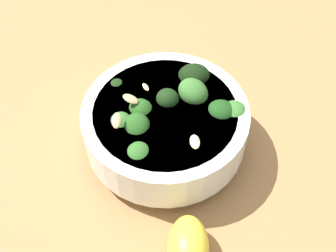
{
  "coord_description": "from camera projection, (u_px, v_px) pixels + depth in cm",
  "views": [
    {
      "loc": [
        -5.12,
        30.81,
        43.74
      ],
      "look_at": [
        -0.32,
        0.07,
        4.0
      ],
      "focal_mm": 47.88,
      "sensor_mm": 36.0,
      "label": 1
    }
  ],
  "objects": [
    {
      "name": "ground_plane",
      "position": [
        166.0,
        157.0,
        0.56
      ],
      "size": [
        68.49,
        68.49,
        4.95
      ],
      "primitive_type": "cube",
      "color": "#996D42"
    },
    {
      "name": "bowl_of_broccoli",
      "position": [
        169.0,
        123.0,
        0.5
      ],
      "size": [
        18.46,
        18.46,
        8.73
      ],
      "color": "white",
      "rests_on": "ground_plane"
    },
    {
      "name": "lemon_wedge",
      "position": [
        188.0,
        247.0,
        0.44
      ],
      "size": [
        4.87,
        7.06,
        4.31
      ],
      "primitive_type": "ellipsoid",
      "rotation": [
        0.0,
        0.0,
        1.7
      ],
      "color": "yellow",
      "rests_on": "ground_plane"
    }
  ]
}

